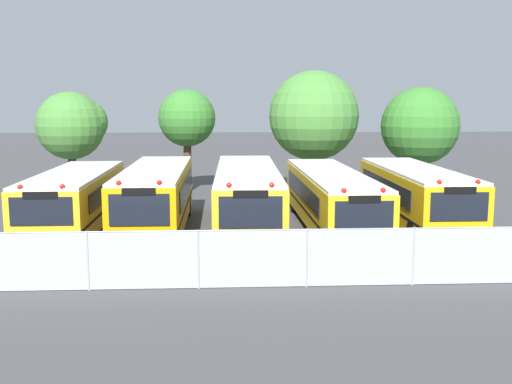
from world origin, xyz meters
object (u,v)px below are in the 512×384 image
Objects in this scene: school_bus_3 at (331,197)px; tree_0 at (74,125)px; tree_2 at (313,113)px; traffic_cone at (148,269)px; tree_3 at (420,126)px; school_bus_2 at (247,196)px; school_bus_1 at (156,197)px; school_bus_0 at (75,199)px; school_bus_4 at (415,195)px; tree_1 at (187,120)px.

tree_0 is at bearing -37.65° from school_bus_3.
tree_2 reaches higher than traffic_cone.
tree_3 reaches higher than traffic_cone.
school_bus_2 is at bearing -112.74° from tree_2.
school_bus_1 is at bearing -128.24° from tree_2.
school_bus_1 is 1.69× the size of tree_3.
school_bus_0 is 7.12m from school_bus_2.
school_bus_2 is 11.39m from tree_2.
tree_3 is at bearing -144.82° from school_bus_1.
tree_2 reaches higher than school_bus_4.
traffic_cone is at bearing 32.90° from school_bus_4.
tree_1 is at bearing 169.70° from tree_2.
school_bus_2 is 1.86× the size of tree_3.
tree_1 reaches higher than school_bus_3.
tree_2 is at bearing -111.70° from school_bus_2.
school_bus_3 is 1.17× the size of school_bus_4.
school_bus_1 is 0.91× the size of school_bus_2.
tree_1 reaches higher than school_bus_4.
school_bus_1 is 10.90m from school_bus_4.
school_bus_0 is 0.82× the size of school_bus_3.
school_bus_1 is at bearing 93.76° from traffic_cone.
tree_0 is (-9.40, 9.84, 2.56)m from school_bus_2.
school_bus_2 is at bearing 2.11° from school_bus_4.
school_bus_0 is 0.83× the size of school_bus_2.
traffic_cone is at bearing -90.57° from tree_1.
tree_2 is (0.69, 9.98, 3.31)m from school_bus_3.
tree_2 reaches higher than school_bus_3.
school_bus_2 is at bearing 62.94° from traffic_cone.
school_bus_4 is 10.77m from tree_2.
tree_1 is (6.26, 1.58, 0.24)m from tree_0.
school_bus_2 is 1.90× the size of tree_1.
school_bus_3 is at bearing 43.91° from traffic_cone.
school_bus_4 is 1.64× the size of tree_1.
school_bus_0 is at bearing -4.39° from school_bus_1.
school_bus_0 is at bearing -76.64° from tree_0.
school_bus_1 is 1.05× the size of school_bus_4.
traffic_cone is at bearing -69.57° from tree_0.
school_bus_4 reaches higher than school_bus_3.
tree_3 is at bearing -108.77° from school_bus_4.
tree_3 reaches higher than tree_0.
school_bus_0 is 20.24× the size of traffic_cone.
tree_3 is at bearing 50.15° from traffic_cone.
school_bus_1 is 1.72× the size of tree_1.
school_bus_1 reaches higher than traffic_cone.
school_bus_4 is (14.27, 0.03, 0.04)m from school_bus_0.
school_bus_3 is 12.48m from tree_3.
school_bus_2 is (7.11, -0.22, 0.09)m from school_bus_0.
school_bus_1 is 0.89× the size of school_bus_3.
tree_1 is at bearing -47.18° from school_bus_4.
school_bus_2 reaches higher than school_bus_3.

